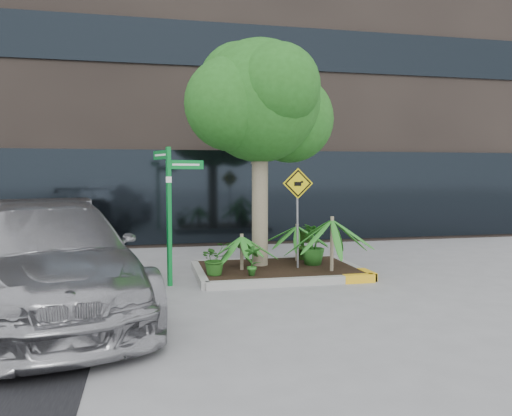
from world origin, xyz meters
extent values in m
plane|color=gray|center=(0.00, 0.00, 0.00)|extent=(80.00, 80.00, 0.00)
cube|color=#2D2621|center=(0.50, 8.50, 7.50)|extent=(18.00, 8.00, 15.00)
cube|color=#9E9E99|center=(0.20, 1.40, 0.07)|extent=(3.20, 0.15, 0.15)
cube|color=#9E9E99|center=(0.20, -0.80, 0.07)|extent=(3.20, 0.15, 0.15)
cube|color=#9E9E99|center=(-1.40, 0.30, 0.07)|extent=(0.15, 2.20, 0.15)
cube|color=#9E9E99|center=(1.80, 0.30, 0.07)|extent=(0.15, 2.20, 0.15)
cube|color=yellow|center=(1.50, -0.80, 0.07)|extent=(0.60, 0.17, 0.15)
cube|color=black|center=(0.20, 0.30, 0.12)|extent=(3.05, 2.05, 0.06)
cylinder|color=gray|center=(-0.10, 0.60, 1.56)|extent=(0.33, 0.33, 3.12)
cylinder|color=gray|center=(0.00, 0.60, 2.70)|extent=(0.59, 0.17, 1.01)
sphere|color=#215A19|center=(-0.10, 0.60, 3.53)|extent=(2.49, 2.49, 2.49)
sphere|color=#215A19|center=(0.63, 0.91, 3.22)|extent=(1.87, 1.87, 1.87)
sphere|color=#215A19|center=(-0.73, 0.39, 3.43)|extent=(1.87, 1.87, 1.87)
sphere|color=#215A19|center=(0.11, -0.02, 3.74)|extent=(1.66, 1.66, 1.66)
sphere|color=#215A19|center=(-0.41, 1.12, 3.95)|extent=(1.77, 1.77, 1.77)
cylinder|color=gray|center=(1.14, -0.31, 0.69)|extent=(0.07, 0.07, 1.07)
cylinder|color=gray|center=(-0.57, 0.17, 0.51)|extent=(0.07, 0.07, 0.72)
cylinder|color=gray|center=(0.80, 0.90, 0.56)|extent=(0.07, 0.07, 0.81)
imported|color=#A6A5AA|center=(-3.80, -1.70, 0.82)|extent=(3.61, 6.02, 1.63)
imported|color=#235719|center=(-1.15, -0.22, 0.47)|extent=(0.73, 0.73, 0.63)
imported|color=#225B1B|center=(0.99, 0.39, 0.58)|extent=(0.66, 0.66, 0.86)
imported|color=#297123|center=(-0.48, -0.43, 0.44)|extent=(0.32, 0.32, 0.59)
imported|color=#285819|center=(0.99, 1.01, 0.48)|extent=(0.48, 0.48, 0.66)
cube|color=#0B7C2C|center=(-2.00, -0.30, 1.27)|extent=(0.09, 0.09, 2.54)
cube|color=#0B7C2C|center=(-1.68, -0.18, 2.22)|extent=(0.67, 0.27, 0.16)
cube|color=#0B7C2C|center=(-2.12, 0.02, 2.40)|extent=(0.27, 0.67, 0.16)
cube|color=white|center=(-1.68, -0.19, 2.22)|extent=(0.51, 0.19, 0.04)
cube|color=white|center=(-2.13, 0.02, 2.40)|extent=(0.19, 0.51, 0.04)
cube|color=white|center=(-2.00, -0.34, 1.95)|extent=(0.10, 0.04, 0.11)
cylinder|color=slate|center=(0.58, 0.18, 1.08)|extent=(0.05, 0.14, 1.86)
cube|color=yellow|center=(0.58, 0.16, 1.86)|extent=(0.62, 0.05, 0.62)
cube|color=black|center=(0.58, 0.14, 1.86)|extent=(0.55, 0.03, 0.55)
cube|color=yellow|center=(0.58, 0.14, 1.86)|extent=(0.47, 0.02, 0.47)
cube|color=black|center=(0.57, 0.14, 1.85)|extent=(0.15, 0.01, 0.08)
camera|label=1|loc=(-2.37, -9.46, 2.08)|focal=35.00mm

